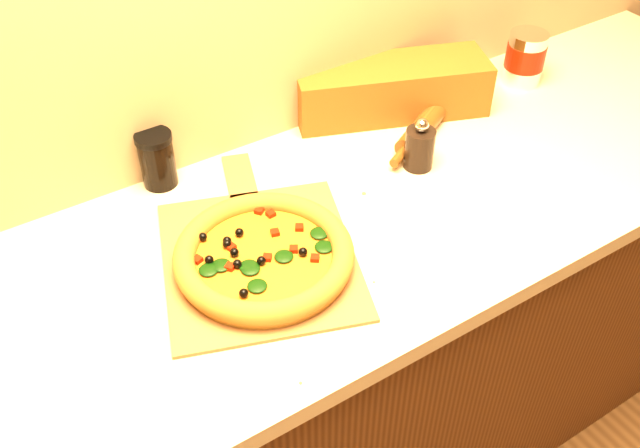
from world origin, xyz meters
The scene contains 9 objects.
cabinet centered at (0.00, 1.43, 0.43)m, with size 2.80×0.65×0.86m, color #40210D.
countertop centered at (0.00, 1.43, 0.88)m, with size 2.84×0.68×0.04m, color beige.
pizza_peel centered at (-0.02, 1.42, 0.90)m, with size 0.47×0.57×0.01m.
pizza centered at (-0.03, 1.39, 0.93)m, with size 0.33×0.33×0.05m.
pepper_grinder centered at (0.41, 1.48, 0.95)m, with size 0.06×0.06×0.12m.
rolling_pin centered at (0.51, 1.57, 0.92)m, with size 0.33×0.19×0.05m.
coffee_canister centered at (0.85, 1.62, 0.97)m, with size 0.10×0.10×0.13m.
bread_bag centered at (0.49, 1.69, 0.96)m, with size 0.46×0.15×0.13m, color brown.
dark_jar centered at (-0.09, 1.72, 0.96)m, with size 0.08×0.08×0.12m.
Camera 1 is at (-0.45, 0.54, 1.84)m, focal length 40.00 mm.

